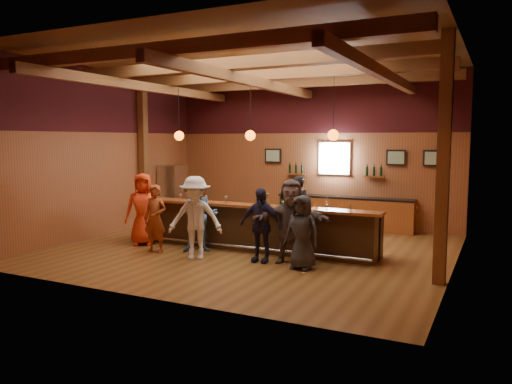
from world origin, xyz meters
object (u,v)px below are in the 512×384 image
Objects in this scene: stainless_fridge at (173,193)px; customer_navy at (260,225)px; bar_counter at (254,227)px; customer_denim at (200,216)px; customer_white at (195,218)px; customer_brown at (291,221)px; customer_redvest at (155,219)px; customer_dark at (302,232)px; customer_orange at (143,209)px; back_bar_cabinet at (344,213)px; ice_bucket at (264,199)px; bottle_a at (281,199)px; bartender at (298,209)px.

stainless_fridge reaches higher than customer_navy.
customer_navy is at bearing -57.32° from bar_counter.
customer_white is at bearing -97.42° from customer_denim.
customer_navy is 0.65m from customer_brown.
bar_counter is at bearing 42.44° from customer_white.
customer_navy reaches higher than bar_counter.
customer_redvest is 3.59m from customer_dark.
customer_redvest is 3.22m from customer_brown.
bar_counter is 3.53× the size of customer_orange.
customer_navy is (-0.47, -4.68, 0.32)m from back_bar_cabinet.
back_bar_cabinet is 4.48m from customer_brown.
customer_dark is 1.72m from ice_bucket.
customer_orange is 3.13m from ice_bucket.
customer_orange is at bearing -169.45° from bottle_a.
customer_redvest is at bearing 150.94° from customer_white.
bartender is at bearing 1.37° from customer_orange.
stainless_fridge is at bearing 151.87° from bottle_a.
stainless_fridge is 1.05× the size of bartender.
customer_dark is (3.58, 0.09, -0.03)m from customer_redvest.
stainless_fridge reaches higher than customer_brown.
customer_white reaches higher than customer_navy.
stainless_fridge is 3.58m from customer_orange.
bartender is (-0.01, 2.23, 0.06)m from customer_navy.
bar_counter is at bearing 10.19° from customer_denim.
bartender is 6.42× the size of ice_bucket.
ice_bucket is (4.52, -2.73, 0.34)m from stainless_fridge.
ice_bucket is (-0.31, 0.83, 0.45)m from customer_navy.
ice_bucket is 0.71× the size of bottle_a.
stainless_fridge is 1.15× the size of customer_redvest.
customer_redvest reaches higher than back_bar_cabinet.
customer_white is at bearing 177.03° from customer_brown.
customer_white reaches higher than customer_orange.
ice_bucket is at bearing 79.03° from bartender.
customer_redvest is at bearing 45.03° from bartender.
bartender reaches higher than ice_bucket.
customer_redvest is (2.25, -3.82, -0.11)m from stainless_fridge.
ice_bucket is at bearing 126.53° from customer_brown.
customer_denim is 4.55× the size of bottle_a.
stainless_fridge is 6.00m from customer_navy.
customer_navy is (0.71, -1.11, 0.27)m from bar_counter.
bartender is at bearing -15.51° from stainless_fridge.
customer_orange is (1.46, -3.26, -0.01)m from stainless_fridge.
customer_orange is 1.19× the size of customer_dark.
back_bar_cabinet is 5.81m from customer_redvest.
customer_white is (1.18, -0.12, 0.12)m from customer_redvest.
customer_redvest is at bearing -59.46° from stainless_fridge.
customer_redvest is at bearing -154.34° from ice_bucket.
back_bar_cabinet is 5.85m from customer_orange.
bottle_a is (0.09, -1.29, 0.40)m from bartender.
stainless_fridge is 4.44m from customer_redvest.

